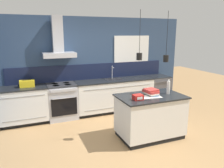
% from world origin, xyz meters
% --- Properties ---
extents(ground_plane, '(16.00, 16.00, 0.00)m').
position_xyz_m(ground_plane, '(0.00, 0.00, 0.00)').
color(ground_plane, '#A87F51').
rests_on(ground_plane, ground).
extents(wall_back, '(5.60, 2.17, 2.60)m').
position_xyz_m(wall_back, '(-0.05, 2.00, 1.35)').
color(wall_back, navy).
rests_on(wall_back, ground_plane).
extents(counter_run_left, '(1.12, 0.64, 0.91)m').
position_xyz_m(counter_run_left, '(-1.81, 1.69, 0.46)').
color(counter_run_left, black).
rests_on(counter_run_left, ground_plane).
extents(counter_run_sink, '(2.22, 0.64, 1.27)m').
position_xyz_m(counter_run_sink, '(0.57, 1.69, 0.46)').
color(counter_run_sink, black).
rests_on(counter_run_sink, ground_plane).
extents(oven_range, '(0.73, 0.66, 0.91)m').
position_xyz_m(oven_range, '(-0.90, 1.69, 0.46)').
color(oven_range, '#B5B5BA').
rests_on(oven_range, ground_plane).
extents(dishwasher, '(0.62, 0.65, 0.91)m').
position_xyz_m(dishwasher, '(1.99, 1.69, 0.46)').
color(dishwasher, '#4C4C51').
rests_on(dishwasher, ground_plane).
extents(kitchen_island, '(1.37, 0.85, 0.91)m').
position_xyz_m(kitchen_island, '(0.65, -0.08, 0.46)').
color(kitchen_island, black).
rests_on(kitchen_island, ground_plane).
extents(bottle_on_island, '(0.07, 0.07, 0.34)m').
position_xyz_m(bottle_on_island, '(1.06, -0.09, 1.05)').
color(bottle_on_island, silver).
rests_on(bottle_on_island, kitchen_island).
extents(book_stack, '(0.27, 0.35, 0.13)m').
position_xyz_m(book_stack, '(0.67, -0.04, 0.98)').
color(book_stack, '#335684').
rests_on(book_stack, kitchen_island).
extents(red_supply_box, '(0.19, 0.16, 0.10)m').
position_xyz_m(red_supply_box, '(0.26, -0.23, 0.96)').
color(red_supply_box, red).
rests_on(red_supply_box, kitchen_island).
extents(paper_pile, '(0.49, 0.30, 0.01)m').
position_xyz_m(paper_pile, '(0.58, -0.15, 0.91)').
color(paper_pile, silver).
rests_on(paper_pile, kitchen_island).
extents(yellow_toolbox, '(0.34, 0.18, 0.19)m').
position_xyz_m(yellow_toolbox, '(-1.70, 1.69, 0.99)').
color(yellow_toolbox, gold).
rests_on(yellow_toolbox, counter_run_left).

